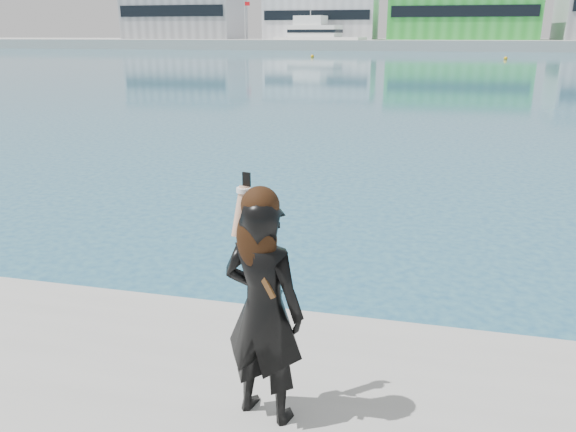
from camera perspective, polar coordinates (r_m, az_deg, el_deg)
name	(u,v)px	position (r m, az deg, el deg)	size (l,w,h in m)	color
far_quay	(421,44)	(133.78, 13.33, 16.64)	(320.00, 40.00, 2.00)	#9E9E99
warehouse_grey_left	(185,13)	(143.43, -10.41, 19.59)	(26.52, 16.36, 11.50)	gray
warehouse_white	(322,17)	(133.87, 3.49, 19.53)	(24.48, 15.35, 9.50)	silver
warehouse_green	(461,14)	(131.95, 17.19, 19.05)	(30.60, 16.36, 10.50)	green
flagpole_left	(245,18)	(130.88, -4.37, 19.45)	(1.28, 0.16, 8.00)	silver
flagpole_right	(538,16)	(126.47, 24.03, 18.08)	(1.28, 0.16, 8.00)	silver
motor_yacht	(317,37)	(123.43, 2.97, 17.69)	(19.79, 9.72, 8.90)	white
buoy_near	(505,60)	(81.97, 21.23, 14.59)	(0.50, 0.50, 0.50)	#E5A20C
buoy_far	(312,57)	(83.65, 2.48, 15.79)	(0.50, 0.50, 0.50)	#E5A20C
woman	(263,304)	(3.74, -2.56, -8.94)	(0.65, 0.51, 1.67)	black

